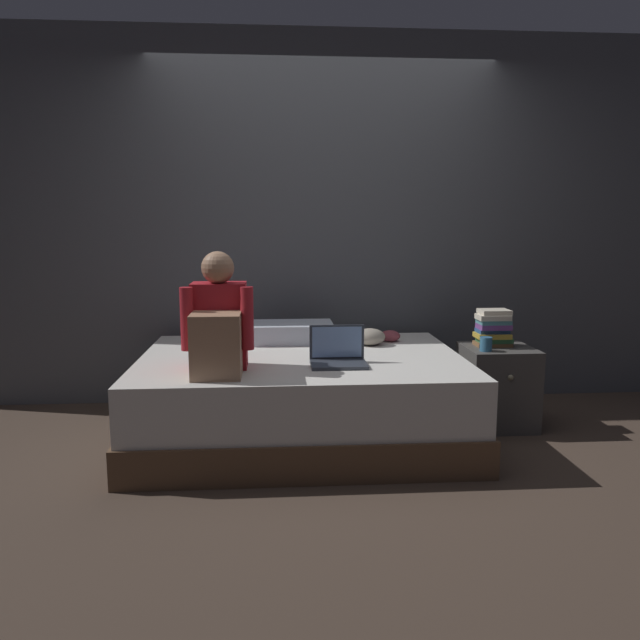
{
  "coord_description": "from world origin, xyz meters",
  "views": [
    {
      "loc": [
        -0.36,
        -3.42,
        1.33
      ],
      "look_at": [
        -0.1,
        0.1,
        0.78
      ],
      "focal_mm": 34.62,
      "sensor_mm": 36.0,
      "label": 1
    }
  ],
  "objects": [
    {
      "name": "mug",
      "position": [
        0.97,
        0.31,
        0.58
      ],
      "size": [
        0.08,
        0.08,
        0.09
      ],
      "primitive_type": "cylinder",
      "color": "teal",
      "rests_on": "nightstand"
    },
    {
      "name": "bed",
      "position": [
        -0.2,
        0.3,
        0.26
      ],
      "size": [
        2.0,
        1.5,
        0.53
      ],
      "color": "brown",
      "rests_on": "ground_plane"
    },
    {
      "name": "laptop",
      "position": [
        0.0,
        0.03,
        0.58
      ],
      "size": [
        0.32,
        0.23,
        0.22
      ],
      "color": "#333842",
      "rests_on": "bed"
    },
    {
      "name": "pillow",
      "position": [
        -0.25,
        0.75,
        0.59
      ],
      "size": [
        0.56,
        0.36,
        0.13
      ],
      "primitive_type": "cube",
      "color": "silver",
      "rests_on": "bed"
    },
    {
      "name": "book_stack",
      "position": [
        1.07,
        0.47,
        0.65
      ],
      "size": [
        0.23,
        0.17,
        0.24
      ],
      "color": "brown",
      "rests_on": "nightstand"
    },
    {
      "name": "wall_back",
      "position": [
        0.0,
        1.2,
        1.35
      ],
      "size": [
        5.6,
        0.1,
        2.7
      ],
      "primitive_type": "cube",
      "color": "#4C4F54",
      "rests_on": "ground_plane"
    },
    {
      "name": "nightstand",
      "position": [
        1.1,
        0.43,
        0.27
      ],
      "size": [
        0.44,
        0.46,
        0.53
      ],
      "color": "#474442",
      "rests_on": "ground_plane"
    },
    {
      "name": "person_sitting",
      "position": [
        -0.67,
        -0.08,
        0.78
      ],
      "size": [
        0.39,
        0.44,
        0.66
      ],
      "color": "#B21E28",
      "rests_on": "bed"
    },
    {
      "name": "ground_plane",
      "position": [
        0.0,
        0.0,
        0.0
      ],
      "size": [
        8.0,
        8.0,
        0.0
      ],
      "primitive_type": "plane",
      "color": "#47382D"
    },
    {
      "name": "clothes_pile",
      "position": [
        0.31,
        0.61,
        0.58
      ],
      "size": [
        0.33,
        0.26,
        0.11
      ],
      "color": "#8E3D47",
      "rests_on": "bed"
    }
  ]
}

